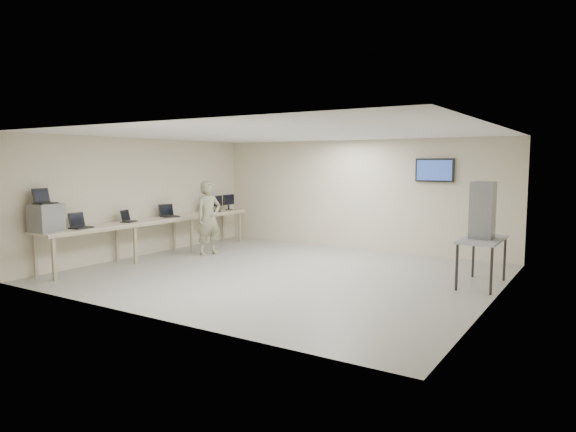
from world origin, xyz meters
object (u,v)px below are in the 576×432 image
Objects in this scene: workbench at (156,222)px; soldier at (209,218)px; side_table at (483,242)px; equipment_box at (46,218)px.

soldier reaches higher than workbench.
workbench is 7.27m from side_table.
side_table is at bearing 23.29° from equipment_box.
soldier is at bearing -177.67° from side_table.
equipment_box is at bearing -152.09° from side_table.
workbench reaches higher than side_table.
side_table is at bearing -70.37° from soldier.
side_table is at bearing 8.68° from workbench.
soldier reaches higher than equipment_box.
equipment_box is 8.21m from side_table.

